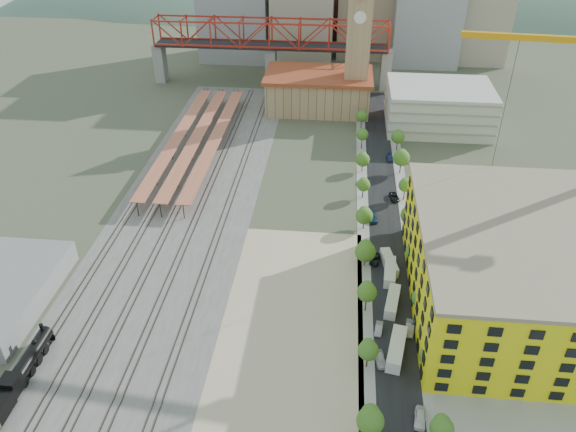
# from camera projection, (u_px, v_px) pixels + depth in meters

# --- Properties ---
(ground) EXTENTS (400.00, 400.00, 0.00)m
(ground) POSITION_uv_depth(u_px,v_px,m) (320.00, 238.00, 136.45)
(ground) COLOR #474C38
(ground) RESTS_ON ground
(ballast_strip) EXTENTS (36.00, 165.00, 0.06)m
(ballast_strip) POSITION_uv_depth(u_px,v_px,m) (192.00, 193.00, 154.01)
(ballast_strip) COLOR #605E59
(ballast_strip) RESTS_ON ground
(dirt_lot) EXTENTS (28.00, 67.00, 0.06)m
(dirt_lot) POSITION_uv_depth(u_px,v_px,m) (292.00, 328.00, 110.48)
(dirt_lot) COLOR tan
(dirt_lot) RESTS_ON ground
(street_asphalt) EXTENTS (12.00, 170.00, 0.06)m
(street_asphalt) POSITION_uv_depth(u_px,v_px,m) (384.00, 208.00, 147.62)
(street_asphalt) COLOR black
(street_asphalt) RESTS_ON ground
(sidewalk_west) EXTENTS (3.00, 170.00, 0.04)m
(sidewalk_west) POSITION_uv_depth(u_px,v_px,m) (363.00, 207.00, 148.08)
(sidewalk_west) COLOR gray
(sidewalk_west) RESTS_ON ground
(sidewalk_east) EXTENTS (3.00, 170.00, 0.04)m
(sidewalk_east) POSITION_uv_depth(u_px,v_px,m) (405.00, 209.00, 147.17)
(sidewalk_east) COLOR gray
(sidewalk_east) RESTS_ON ground
(construction_pad) EXTENTS (50.00, 90.00, 0.06)m
(construction_pad) POSITION_uv_depth(u_px,v_px,m) (532.00, 305.00, 116.02)
(construction_pad) COLOR gray
(construction_pad) RESTS_ON ground
(rail_tracks) EXTENTS (26.56, 160.00, 0.18)m
(rail_tracks) POSITION_uv_depth(u_px,v_px,m) (186.00, 193.00, 154.09)
(rail_tracks) COLOR #382B23
(rail_tracks) RESTS_ON ground
(platform_canopies) EXTENTS (16.00, 80.00, 4.12)m
(platform_canopies) POSITION_uv_depth(u_px,v_px,m) (197.00, 137.00, 175.20)
(platform_canopies) COLOR #C56E4B
(platform_canopies) RESTS_ON ground
(station_hall) EXTENTS (38.00, 24.00, 13.10)m
(station_hall) POSITION_uv_depth(u_px,v_px,m) (318.00, 91.00, 201.63)
(station_hall) COLOR tan
(station_hall) RESTS_ON ground
(clock_tower) EXTENTS (12.00, 12.00, 52.00)m
(clock_tower) POSITION_uv_depth(u_px,v_px,m) (359.00, 31.00, 186.88)
(clock_tower) COLOR tan
(clock_tower) RESTS_ON ground
(parking_garage) EXTENTS (34.00, 26.00, 14.00)m
(parking_garage) POSITION_uv_depth(u_px,v_px,m) (439.00, 107.00, 188.05)
(parking_garage) COLOR silver
(parking_garage) RESTS_ON ground
(truss_bridge) EXTENTS (94.00, 9.60, 25.60)m
(truss_bridge) POSITION_uv_depth(u_px,v_px,m) (271.00, 37.00, 215.83)
(truss_bridge) COLOR gray
(truss_bridge) RESTS_ON ground
(construction_building) EXTENTS (44.60, 50.60, 18.80)m
(construction_building) POSITION_uv_depth(u_px,v_px,m) (528.00, 269.00, 111.16)
(construction_building) COLOR #FFF315
(construction_building) RESTS_ON ground
(street_trees) EXTENTS (15.40, 124.40, 8.00)m
(street_trees) POSITION_uv_depth(u_px,v_px,m) (385.00, 230.00, 139.29)
(street_trees) COLOR #3F7021
(street_trees) RESTS_ON ground
(skyline) EXTENTS (133.00, 46.00, 60.00)m
(skyline) POSITION_uv_depth(u_px,v_px,m) (356.00, 6.00, 242.12)
(skyline) COLOR #9EA0A3
(skyline) RESTS_ON ground
(distant_hills) EXTENTS (647.00, 264.00, 227.00)m
(distant_hills) POSITION_uv_depth(u_px,v_px,m) (400.00, 121.00, 392.96)
(distant_hills) COLOR #4C6B59
(distant_hills) RESTS_ON ground
(locomotive) EXTENTS (2.93, 22.59, 5.65)m
(locomotive) POSITION_uv_depth(u_px,v_px,m) (22.00, 372.00, 98.48)
(locomotive) COLOR black
(locomotive) RESTS_ON ground
(site_trailer_a) EXTENTS (4.59, 10.46, 2.78)m
(site_trailer_a) POSITION_uv_depth(u_px,v_px,m) (396.00, 349.00, 103.98)
(site_trailer_a) COLOR silver
(site_trailer_a) RESTS_ON ground
(site_trailer_b) EXTENTS (3.90, 9.21, 2.44)m
(site_trailer_b) POSITION_uv_depth(u_px,v_px,m) (392.00, 302.00, 115.16)
(site_trailer_b) COLOR silver
(site_trailer_b) RESTS_ON ground
(site_trailer_c) EXTENTS (3.05, 9.15, 2.46)m
(site_trailer_c) POSITION_uv_depth(u_px,v_px,m) (390.00, 272.00, 123.28)
(site_trailer_c) COLOR silver
(site_trailer_c) RESTS_ON ground
(site_trailer_d) EXTENTS (3.90, 8.87, 2.35)m
(site_trailer_d) POSITION_uv_depth(u_px,v_px,m) (389.00, 263.00, 126.16)
(site_trailer_d) COLOR silver
(site_trailer_d) RESTS_ON ground
(car_0) EXTENTS (2.51, 4.70, 1.52)m
(car_0) POSITION_uv_depth(u_px,v_px,m) (380.00, 359.00, 102.70)
(car_0) COLOR silver
(car_0) RESTS_ON ground
(car_1) EXTENTS (1.93, 4.11, 1.30)m
(car_1) POSITION_uv_depth(u_px,v_px,m) (379.00, 329.00, 109.41)
(car_1) COLOR #949499
(car_1) RESTS_ON ground
(car_2) EXTENTS (2.93, 4.98, 1.30)m
(car_2) POSITION_uv_depth(u_px,v_px,m) (375.00, 259.00, 128.13)
(car_2) COLOR black
(car_2) RESTS_ON ground
(car_3) EXTENTS (2.46, 5.10, 1.43)m
(car_3) POSITION_uv_depth(u_px,v_px,m) (373.00, 217.00, 142.64)
(car_3) COLOR navy
(car_3) RESTS_ON ground
(car_4) EXTENTS (2.49, 4.86, 1.58)m
(car_4) POSITION_uv_depth(u_px,v_px,m) (420.00, 418.00, 92.00)
(car_4) COLOR silver
(car_4) RESTS_ON ground
(car_5) EXTENTS (2.34, 4.91, 1.55)m
(car_5) POSITION_uv_depth(u_px,v_px,m) (410.00, 328.00, 109.34)
(car_5) COLOR gray
(car_5) RESTS_ON ground
(car_6) EXTENTS (2.95, 5.04, 1.32)m
(car_6) POSITION_uv_depth(u_px,v_px,m) (394.00, 197.00, 151.15)
(car_6) COLOR black
(car_6) RESTS_ON ground
(car_7) EXTENTS (2.11, 4.60, 1.31)m
(car_7) POSITION_uv_depth(u_px,v_px,m) (390.00, 158.00, 170.65)
(car_7) COLOR navy
(car_7) RESTS_ON ground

